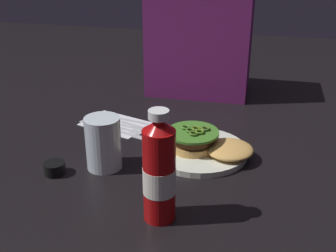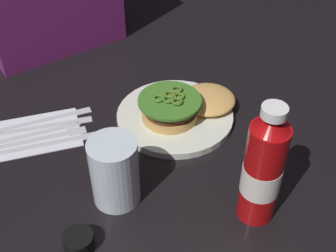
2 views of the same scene
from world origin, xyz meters
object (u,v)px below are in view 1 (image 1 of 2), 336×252
Objects in this scene: spoon_utensil at (124,124)px; diner_person at (200,33)px; dinner_plate at (199,151)px; ketchup_bottle at (159,172)px; condiment_cup at (55,168)px; steak_knife at (131,120)px; burger_sandwich at (206,143)px; fork_utensil at (117,126)px; table_knife at (115,129)px; butter_knife at (126,122)px; water_glass at (103,143)px; napkin at (115,124)px.

spoon_utensil is 0.37× the size of diner_person.
dinner_plate reaches higher than spoon_utensil.
ketchup_bottle reaches higher than condiment_cup.
steak_knife is at bearing -116.47° from diner_person.
burger_sandwich is 0.28m from ketchup_bottle.
burger_sandwich is 0.95× the size of ketchup_bottle.
dinner_plate reaches higher than fork_utensil.
spoon_utensil is (0.01, 0.04, 0.00)m from table_knife.
burger_sandwich is 0.44× the size of diner_person.
ketchup_bottle is at bearing -86.62° from diner_person.
dinner_plate is 0.03m from burger_sandwich.
burger_sandwich reaches higher than condiment_cup.
ketchup_bottle is 1.06× the size of table_knife.
burger_sandwich is at bearing -28.84° from butter_knife.
burger_sandwich reaches higher than butter_knife.
water_glass reaches higher than fork_utensil.
ketchup_bottle reaches higher than table_knife.
water_glass is 0.69× the size of spoon_utensil.
dinner_plate is 0.27m from fork_utensil.
ketchup_bottle is 0.24m from water_glass.
dinner_plate is 1.13× the size of steak_knife.
spoon_utensil is (0.02, 0.02, 0.00)m from fork_utensil.
water_glass reaches higher than condiment_cup.
spoon_utensil is at bearing 69.86° from table_knife.
burger_sandwich reaches higher than steak_knife.
ketchup_bottle is 0.45m from spoon_utensil.
water_glass is 0.58× the size of steak_knife.
steak_knife reaches higher than napkin.
fork_utensil is at bearing 158.46° from burger_sandwich.
condiment_cup is at bearing -101.85° from fork_utensil.
napkin is 0.03m from spoon_utensil.
table_knife and spoon_utensil have the same top height.
napkin is 1.00× the size of spoon_utensil.
spoon_utensil is at bearing 154.25° from burger_sandwich.
table_knife is 0.08m from steak_knife.
table_knife is at bearing -107.81° from steak_knife.
table_knife is 0.06m from butter_knife.
water_glass is 0.21m from table_knife.
diner_person is at bearing 60.37° from napkin.
ketchup_bottle is 1.26× the size of napkin.
water_glass is at bearing -76.59° from napkin.
dinner_plate is at bearing -34.06° from steak_knife.
ketchup_bottle is 0.47× the size of diner_person.
fork_utensil and steak_knife have the same top height.
condiment_cup is at bearing -103.16° from table_knife.
water_glass is at bearing 136.96° from ketchup_bottle.
water_glass is at bearing 29.03° from condiment_cup.
napkin is (-0.26, 0.12, -0.01)m from dinner_plate.
fork_utensil and butter_knife have the same top height.
water_glass is at bearing -150.80° from dinner_plate.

